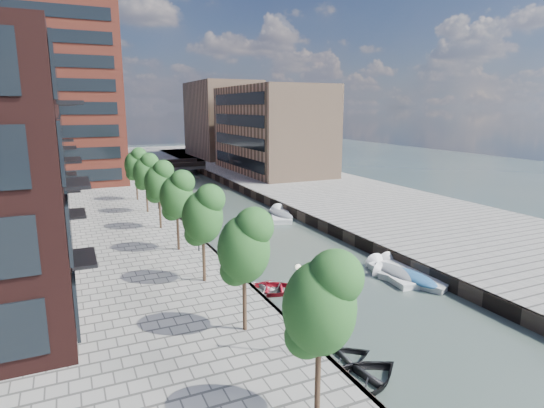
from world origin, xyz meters
TOP-DOWN VIEW (x-y plane):
  - water at (0.00, 40.00)m, footprint 300.00×300.00m
  - quay_right at (16.00, 40.00)m, footprint 20.00×140.00m
  - quay_wall_left at (-6.10, 40.00)m, footprint 0.25×140.00m
  - quay_wall_right at (6.10, 40.00)m, footprint 0.25×140.00m
  - far_closure at (0.00, 100.00)m, footprint 80.00×40.00m
  - apartment_block at (-20.00, 30.00)m, footprint 8.00×38.00m
  - tower at (-17.00, 65.00)m, footprint 18.00×18.00m
  - tan_block_near at (16.00, 62.00)m, footprint 12.00×25.00m
  - tan_block_far at (16.00, 88.00)m, footprint 12.00×20.00m
  - bridge at (0.00, 72.00)m, footprint 13.00×6.00m
  - tree_0 at (-8.50, 4.00)m, footprint 2.50×2.50m
  - tree_1 at (-8.50, 11.00)m, footprint 2.50×2.50m
  - tree_2 at (-8.50, 18.00)m, footprint 2.50×2.50m
  - tree_3 at (-8.50, 25.00)m, footprint 2.50×2.50m
  - tree_4 at (-8.50, 32.00)m, footprint 2.50×2.50m
  - tree_5 at (-8.50, 39.00)m, footprint 2.50×2.50m
  - tree_6 at (-8.50, 46.00)m, footprint 2.50×2.50m
  - lamp_0 at (-7.20, 8.00)m, footprint 0.24×0.24m
  - lamp_1 at (-7.20, 24.00)m, footprint 0.24×0.24m
  - lamp_2 at (-7.20, 40.00)m, footprint 0.24×0.24m
  - sloop_0 at (-5.33, 7.92)m, footprint 4.13×3.00m
  - sloop_1 at (-5.40, 6.06)m, footprint 5.35×4.23m
  - sloop_2 at (-4.51, 16.75)m, footprint 5.03×4.30m
  - sloop_3 at (-5.20, 16.94)m, footprint 4.79×4.08m
  - sloop_4 at (-4.38, 47.42)m, footprint 4.84×3.90m
  - motorboat_1 at (4.45, 15.95)m, footprint 2.31×5.23m
  - motorboat_2 at (5.49, 16.01)m, footprint 2.38×5.36m
  - motorboat_3 at (4.65, 14.57)m, footprint 3.59×5.18m
  - motorboat_4 at (4.71, 34.75)m, footprint 3.75×5.94m
  - car at (11.40, 57.81)m, footprint 2.92×4.67m

SIDE VIEW (x-z plane):
  - water at x=0.00m, z-range 0.00..0.00m
  - sloop_0 at x=-5.33m, z-range -0.42..0.42m
  - sloop_1 at x=-5.40m, z-range -0.50..0.50m
  - sloop_2 at x=-4.51m, z-range -0.44..0.44m
  - sloop_3 at x=-5.20m, z-range -0.42..0.42m
  - sloop_4 at x=-4.38m, z-range -0.44..0.44m
  - motorboat_2 at x=5.49m, z-range -0.76..0.96m
  - motorboat_3 at x=4.65m, z-range -0.62..1.02m
  - motorboat_1 at x=4.45m, z-range -0.64..1.05m
  - motorboat_4 at x=4.71m, z-range -0.71..1.17m
  - quay_right at x=16.00m, z-range 0.00..1.00m
  - quay_wall_left at x=-6.10m, z-range 0.00..1.00m
  - quay_wall_right at x=6.10m, z-range 0.00..1.00m
  - far_closure at x=0.00m, z-range 0.00..1.00m
  - bridge at x=0.00m, z-range 0.74..2.04m
  - car at x=11.40m, z-range 1.00..2.48m
  - lamp_0 at x=-7.20m, z-range 1.45..5.57m
  - lamp_1 at x=-7.20m, z-range 1.45..5.57m
  - lamp_2 at x=-7.20m, z-range 1.45..5.57m
  - tree_0 at x=-8.50m, z-range 2.33..8.28m
  - tree_1 at x=-8.50m, z-range 2.33..8.28m
  - tree_2 at x=-8.50m, z-range 2.33..8.28m
  - tree_3 at x=-8.50m, z-range 2.33..8.28m
  - tree_4 at x=-8.50m, z-range 2.33..8.28m
  - tree_5 at x=-8.50m, z-range 2.33..8.28m
  - tree_6 at x=-8.50m, z-range 2.33..8.28m
  - apartment_block at x=-20.00m, z-range 1.00..15.00m
  - tan_block_near at x=16.00m, z-range 1.00..15.00m
  - tan_block_far at x=16.00m, z-range 1.00..17.00m
  - tower at x=-17.00m, z-range 1.00..31.00m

